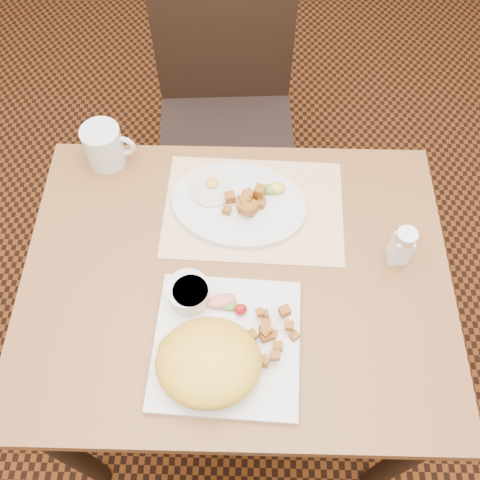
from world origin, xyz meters
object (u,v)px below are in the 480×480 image
Objects in this scene: chair_far at (226,103)px; salt_shaker at (402,246)px; table at (237,297)px; plate_oval at (239,204)px; coffee_mug at (105,146)px; plate_square at (227,344)px.

salt_shaker is at bearing 117.34° from chair_far.
plate_oval reaches higher than table.
coffee_mug is at bearing 158.75° from salt_shaker.
coffee_mug is at bearing 157.60° from plate_oval.
chair_far is at bearing 94.32° from table.
salt_shaker is 0.70m from coffee_mug.
coffee_mug is (-0.31, 0.13, 0.04)m from plate_oval.
salt_shaker is (0.35, 0.20, 0.04)m from plate_square.
salt_shaker is (0.34, -0.12, 0.04)m from plate_oval.
plate_square is at bearing -92.62° from plate_oval.
chair_far reaches higher than coffee_mug.
plate_oval is (0.02, 0.33, 0.00)m from plate_square.
plate_oval is (0.05, -0.54, 0.22)m from chair_far.
salt_shaker is at bearing 29.96° from plate_square.
coffee_mug is at bearing 54.15° from chair_far.
chair_far is 0.89m from plate_square.
plate_oval is at bearing 89.80° from table.
table is 0.38m from salt_shaker.
plate_square is at bearing -95.29° from table.
salt_shaker is at bearing -20.16° from plate_oval.
salt_shaker is (0.34, 0.05, 0.16)m from table.
plate_square is at bearing -150.04° from salt_shaker.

